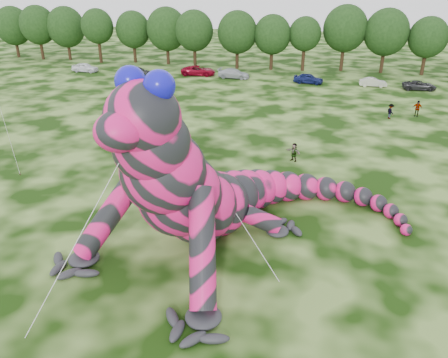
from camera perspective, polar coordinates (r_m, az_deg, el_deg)
ground at (r=23.52m, az=-0.76°, el=-11.98°), size 240.00×240.00×0.00m
inflatable_gecko at (r=24.62m, az=-1.34°, el=3.95°), size 24.53×26.43×10.67m
tree_0 at (r=97.90m, az=-25.71°, el=16.92°), size 6.91×6.22×9.51m
tree_1 at (r=93.31m, az=-23.01°, el=17.20°), size 6.74×6.07×9.81m
tree_2 at (r=91.01m, az=-19.85°, el=17.47°), size 7.04×6.34×9.64m
tree_3 at (r=85.94m, az=-16.10°, el=17.52°), size 5.81×5.23×9.44m
tree_4 at (r=84.79m, az=-11.74°, el=17.72°), size 6.22×5.60×9.06m
tree_5 at (r=82.09m, az=-7.46°, el=18.06°), size 7.16×6.44×9.80m
tree_6 at (r=78.74m, az=-3.89°, el=17.81°), size 6.52×5.86×9.49m
tree_7 at (r=77.11m, az=1.75°, el=17.70°), size 6.68×6.01×9.48m
tree_8 at (r=76.44m, az=6.30°, el=17.31°), size 6.14×5.53×8.94m
tree_9 at (r=76.39m, az=10.44°, el=16.97°), size 5.27×4.74×8.68m
tree_10 at (r=77.49m, az=15.43°, el=17.30°), size 7.09×6.38×10.50m
tree_11 at (r=77.65m, az=20.31°, el=16.55°), size 7.01×6.31×10.07m
tree_12 at (r=78.26m, az=24.95°, el=15.46°), size 5.99×5.39×8.97m
car_0 at (r=78.00m, az=-17.70°, el=13.71°), size 4.38×1.87×1.48m
car_1 at (r=71.75m, az=-11.27°, el=13.51°), size 4.56×1.80×1.48m
car_2 at (r=71.84m, az=-3.36°, el=13.95°), size 5.57×2.78×1.52m
car_3 at (r=69.62m, az=1.29°, el=13.61°), size 5.12×2.50×1.43m
car_4 at (r=67.04m, az=10.98°, el=12.77°), size 4.53×2.35×1.47m
car_5 at (r=67.36m, az=18.89°, el=11.87°), size 3.80×1.37×1.25m
car_6 at (r=67.59m, az=24.16°, el=11.09°), size 4.56×2.22×1.25m
spectator_2 at (r=51.75m, az=20.92°, el=8.25°), size 0.98×1.23×1.67m
spectator_5 at (r=37.24m, az=9.13°, el=3.49°), size 1.47×1.24×1.58m
spectator_4 at (r=57.86m, az=-10.07°, el=11.06°), size 0.92×0.93×1.63m
spectator_3 at (r=53.85m, az=23.93°, el=8.42°), size 1.14×0.74×1.80m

